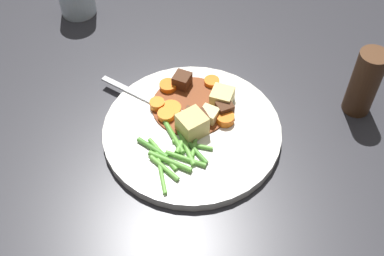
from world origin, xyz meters
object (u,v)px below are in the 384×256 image
(carrot_slice_5, at_px, (171,109))
(pepper_mill, at_px, (365,83))
(meat_chunk_0, at_px, (189,115))
(carrot_slice_1, at_px, (212,82))
(carrot_slice_4, at_px, (168,86))
(potato_chunk_0, at_px, (209,115))
(carrot_slice_0, at_px, (157,105))
(carrot_slice_3, at_px, (225,119))
(dinner_plate, at_px, (192,131))
(meat_chunk_3, at_px, (182,81))
(carrot_slice_2, at_px, (166,115))
(potato_chunk_1, at_px, (193,124))
(potato_chunk_2, at_px, (222,97))
(meat_chunk_1, at_px, (225,109))
(meat_chunk_2, at_px, (200,119))
(fork, at_px, (148,100))

(carrot_slice_5, relative_size, pepper_mill, 0.28)
(meat_chunk_0, bearing_deg, pepper_mill, -83.52)
(carrot_slice_1, xyz_separation_m, carrot_slice_4, (-0.01, 0.07, 0.00))
(carrot_slice_4, bearing_deg, potato_chunk_0, -136.77)
(carrot_slice_0, xyz_separation_m, carrot_slice_3, (-0.03, -0.11, -0.00))
(dinner_plate, distance_m, potato_chunk_0, 0.04)
(carrot_slice_5, distance_m, meat_chunk_3, 0.06)
(potato_chunk_0, bearing_deg, pepper_mill, -82.13)
(carrot_slice_2, xyz_separation_m, potato_chunk_1, (-0.03, -0.04, 0.01))
(carrot_slice_1, distance_m, carrot_slice_4, 0.07)
(carrot_slice_5, xyz_separation_m, meat_chunk_3, (0.06, -0.02, 0.01))
(potato_chunk_2, xyz_separation_m, pepper_mill, (-0.00, -0.22, 0.03))
(carrot_slice_5, relative_size, potato_chunk_1, 0.85)
(dinner_plate, distance_m, meat_chunk_1, 0.06)
(meat_chunk_3, bearing_deg, carrot_slice_5, 162.08)
(meat_chunk_0, bearing_deg, meat_chunk_2, -126.44)
(meat_chunk_2, height_order, meat_chunk_3, same)
(meat_chunk_0, relative_size, pepper_mill, 0.20)
(meat_chunk_0, bearing_deg, meat_chunk_3, 7.93)
(potato_chunk_1, bearing_deg, meat_chunk_2, -36.97)
(dinner_plate, height_order, potato_chunk_0, potato_chunk_0)
(carrot_slice_1, height_order, meat_chunk_1, meat_chunk_1)
(carrot_slice_2, relative_size, meat_chunk_2, 1.10)
(meat_chunk_2, bearing_deg, carrot_slice_3, -82.01)
(dinner_plate, relative_size, carrot_slice_1, 10.97)
(carrot_slice_1, xyz_separation_m, meat_chunk_3, (-0.00, 0.05, 0.01))
(carrot_slice_0, bearing_deg, meat_chunk_1, -97.92)
(carrot_slice_3, bearing_deg, meat_chunk_3, 40.30)
(carrot_slice_1, relative_size, meat_chunk_3, 0.94)
(carrot_slice_1, height_order, potato_chunk_0, potato_chunk_0)
(carrot_slice_3, relative_size, meat_chunk_2, 1.16)
(carrot_slice_4, distance_m, meat_chunk_0, 0.08)
(meat_chunk_2, distance_m, meat_chunk_3, 0.09)
(meat_chunk_2, bearing_deg, meat_chunk_1, -60.58)
(carrot_slice_0, distance_m, potato_chunk_0, 0.09)
(carrot_slice_2, distance_m, carrot_slice_3, 0.09)
(carrot_slice_4, distance_m, potato_chunk_1, 0.10)
(potato_chunk_0, bearing_deg, carrot_slice_5, 73.17)
(carrot_slice_2, relative_size, carrot_slice_5, 0.81)
(meat_chunk_0, distance_m, meat_chunk_2, 0.02)
(carrot_slice_3, bearing_deg, meat_chunk_2, 97.99)
(carrot_slice_2, distance_m, fork, 0.05)
(dinner_plate, height_order, potato_chunk_2, potato_chunk_2)
(fork, bearing_deg, meat_chunk_3, -61.26)
(meat_chunk_0, xyz_separation_m, meat_chunk_3, (0.07, 0.01, 0.00))
(meat_chunk_1, bearing_deg, carrot_slice_3, -179.68)
(potato_chunk_2, height_order, meat_chunk_3, same)
(carrot_slice_4, bearing_deg, potato_chunk_1, -157.34)
(carrot_slice_4, bearing_deg, potato_chunk_2, -111.01)
(meat_chunk_3, bearing_deg, potato_chunk_1, -170.93)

